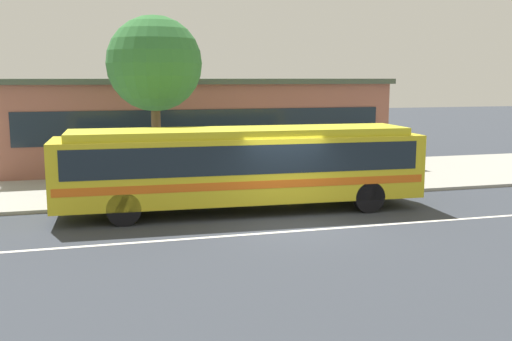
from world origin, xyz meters
The scene contains 10 objects.
ground_plane centered at (0.00, 0.00, 0.00)m, with size 120.00×120.00×0.00m, color #333840.
sidewalk_slab centered at (0.00, 7.37, 0.06)m, with size 60.00×8.00×0.12m, color #9C9B91.
lane_stripe_center centered at (0.00, -0.80, 0.00)m, with size 56.00×0.16×0.01m, color silver.
transit_bus centered at (-1.04, 2.02, 1.56)m, with size 11.68×2.90×2.68m.
pedestrian_waiting_near_sign centered at (-2.04, 3.83, 1.11)m, with size 0.47×0.47×1.70m.
pedestrian_walking_along_curb centered at (-5.60, 5.17, 1.10)m, with size 0.47×0.47×1.69m.
pedestrian_standing_by_tree centered at (-2.42, 4.14, 1.12)m, with size 0.46×0.46×1.72m.
bus_stop_sign centered at (2.55, 3.95, 1.62)m, with size 0.08×0.44×2.33m.
street_tree_near_stop centered at (-3.34, 5.86, 4.75)m, with size 3.46×3.46×6.38m.
station_building centered at (-0.77, 13.65, 2.12)m, with size 17.92×9.09×4.22m.
Camera 1 is at (-5.50, -15.92, 4.27)m, focal length 41.12 mm.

